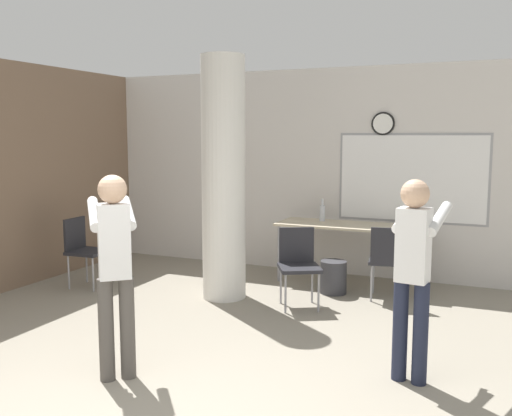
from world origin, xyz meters
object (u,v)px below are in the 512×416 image
Objects in this scene: person_playing_side at (414,264)px; person_playing_front at (114,260)px; folding_table at (351,228)px; chair_table_right at (389,257)px; bottle_on_table at (322,213)px; chair_table_front at (298,261)px; chair_by_left_wall at (84,247)px.

person_playing_side is 2.30m from person_playing_front.
person_playing_front reaches higher than person_playing_side.
folding_table is 2.16× the size of chair_table_right.
person_playing_side is at bearing 22.18° from person_playing_front.
bottle_on_table is at bearing 81.79° from person_playing_front.
chair_table_front is at bearing -144.79° from chair_table_right.
chair_by_left_wall and chair_table_front have the same top height.
person_playing_front is (-0.67, -2.37, 0.44)m from chair_table_front.
chair_table_right is at bearing 62.55° from person_playing_front.
chair_table_right is 1.00× the size of chair_table_front.
chair_table_right is at bearing 105.05° from person_playing_side.
person_playing_side is 0.98× the size of person_playing_front.
chair_by_left_wall is at bearing 134.93° from person_playing_front.
chair_table_front is at bearing -84.12° from bottle_on_table.
person_playing_front reaches higher than chair_table_right.
chair_table_front is (2.74, 0.30, 0.00)m from chair_by_left_wall.
person_playing_front reaches higher than bottle_on_table.
bottle_on_table is (-0.43, 0.14, 0.16)m from folding_table.
chair_by_left_wall is (-3.62, -0.92, 0.00)m from chair_table_right.
folding_table is 2.16× the size of chair_table_front.
person_playing_front is at bearing -98.21° from bottle_on_table.
folding_table is 1.17× the size of person_playing_front.
bottle_on_table is 1.40m from chair_table_front.
chair_table_right and chair_table_front have the same top height.
folding_table is 3.71m from person_playing_front.
person_playing_front is at bearing -45.07° from chair_by_left_wall.
person_playing_front is (-1.55, -2.99, 0.44)m from chair_table_right.
folding_table is 6.35× the size of bottle_on_table.
folding_table is 1.19× the size of person_playing_side.
person_playing_front is (-0.54, -3.71, 0.07)m from bottle_on_table.
folding_table is at bearing -17.67° from bottle_on_table.
chair_by_left_wall is 0.54× the size of person_playing_front.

